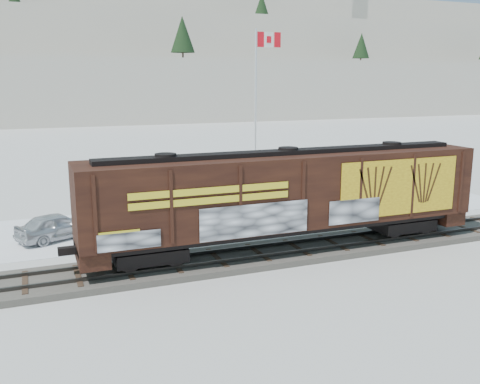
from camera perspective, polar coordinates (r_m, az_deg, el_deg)
name	(u,v)px	position (r m, az deg, el deg)	size (l,w,h in m)	color
ground	(258,258)	(24.84, 1.95, -7.09)	(500.00, 500.00, 0.00)	white
rail_track	(258,255)	(24.80, 1.95, -6.77)	(50.00, 3.40, 0.43)	#59544C
parking_strip	(207,219)	(31.56, -3.51, -2.93)	(40.00, 8.00, 0.03)	white
hillside	(58,57)	(161.70, -18.87, 13.52)	(360.00, 110.00, 93.00)	white
hopper_railcar	(288,193)	(24.64, 5.09, -0.13)	(18.89, 3.06, 4.55)	black
flagpole	(257,136)	(37.41, 1.81, 5.97)	(2.30, 0.90, 11.43)	silver
car_silver	(57,226)	(29.00, -18.93, -3.44)	(1.66, 4.12, 1.40)	silver
car_white	(135,219)	(28.90, -11.18, -2.84)	(1.71, 4.91, 1.62)	silver
car_dark	(351,197)	(35.19, 11.76, -0.52)	(1.78, 4.37, 1.27)	#202328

